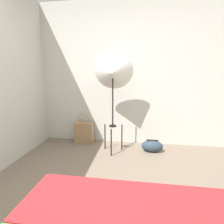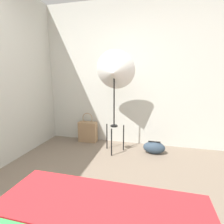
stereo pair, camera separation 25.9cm
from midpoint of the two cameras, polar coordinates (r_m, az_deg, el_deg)
name	(u,v)px [view 2 (the right image)]	position (r m, az deg, el deg)	size (l,w,h in m)	color
wall_back	(127,75)	(3.31, 7.18, 11.86)	(8.00, 0.05, 2.60)	beige
wall_side_left	(0,75)	(2.85, -30.50, 10.39)	(0.05, 8.00, 2.60)	beige
photo_umbrella	(114,72)	(2.83, 3.39, 12.82)	(0.64, 0.37, 1.69)	black
tote_bag	(88,131)	(3.49, -5.79, -6.38)	(0.35, 0.16, 0.58)	#9E7A56
duffel_bag	(154,148)	(3.11, 15.96, -11.16)	(0.36, 0.20, 0.21)	#2D3D4C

